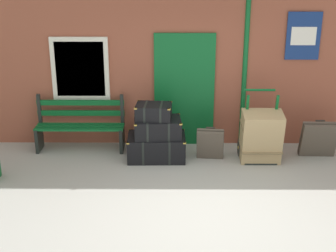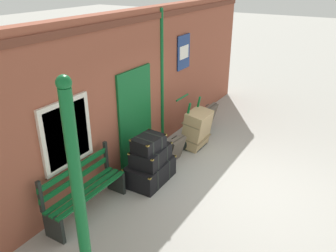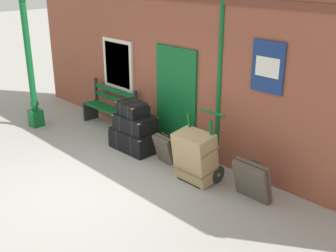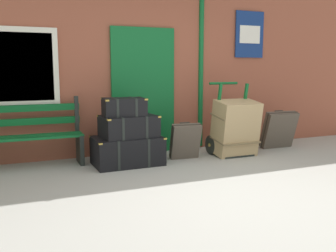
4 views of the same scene
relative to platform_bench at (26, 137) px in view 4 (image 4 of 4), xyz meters
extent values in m
plane|color=#A3A099|center=(2.10, -2.16, -0.44)|extent=(60.00, 60.00, 0.00)
cube|color=brown|center=(2.10, 0.44, 1.16)|extent=(10.40, 0.30, 3.20)
cube|color=#0F5B28|center=(1.90, 0.27, 0.61)|extent=(1.10, 0.05, 2.10)
cube|color=#093718|center=(1.90, 0.25, 0.61)|extent=(0.06, 0.02, 2.10)
cube|color=silver|center=(0.01, 0.27, 1.01)|extent=(1.04, 0.06, 1.16)
cube|color=silver|center=(0.01, 0.25, 1.01)|extent=(0.88, 0.02, 1.00)
cylinder|color=#0F5B28|center=(2.99, 0.29, 1.16)|extent=(0.09, 0.09, 3.14)
cube|color=navy|center=(3.98, 0.27, 1.61)|extent=(0.60, 0.02, 0.84)
cube|color=white|center=(3.98, 0.25, 1.61)|extent=(0.44, 0.01, 0.32)
cube|color=#0F5B28|center=(0.00, -0.20, 0.01)|extent=(1.60, 0.09, 0.04)
cube|color=#0F5B28|center=(0.00, -0.06, 0.01)|extent=(1.60, 0.09, 0.04)
cube|color=#0F5B28|center=(0.00, 0.08, 0.01)|extent=(1.60, 0.09, 0.04)
cube|color=#0F5B28|center=(0.00, 0.14, 0.21)|extent=(1.60, 0.05, 0.10)
cube|color=#0F5B28|center=(0.00, 0.14, 0.41)|extent=(1.60, 0.05, 0.10)
cube|color=black|center=(0.76, -0.06, -0.22)|extent=(0.06, 0.40, 0.45)
cube|color=black|center=(0.76, 0.14, 0.29)|extent=(0.06, 0.06, 0.56)
cube|color=black|center=(1.40, -0.41, -0.23)|extent=(1.01, 0.66, 0.42)
cube|color=black|center=(1.18, -0.42, -0.23)|extent=(0.05, 0.65, 0.43)
cube|color=black|center=(1.63, -0.41, -0.23)|extent=(0.05, 0.65, 0.43)
cube|color=#B79338|center=(0.93, -0.72, -0.04)|extent=(0.05, 0.05, 0.02)
cube|color=#B79338|center=(1.89, -0.70, -0.04)|extent=(0.05, 0.05, 0.02)
cube|color=#B79338|center=(0.92, -0.12, -0.04)|extent=(0.05, 0.05, 0.02)
cube|color=#B79338|center=(1.88, -0.10, -0.04)|extent=(0.05, 0.05, 0.02)
cube|color=silver|center=(1.40, -0.72, -0.23)|extent=(0.36, 0.01, 0.10)
cube|color=black|center=(1.43, -0.42, 0.14)|extent=(0.83, 0.59, 0.32)
cube|color=black|center=(1.25, -0.44, 0.14)|extent=(0.07, 0.55, 0.33)
cube|color=black|center=(1.61, -0.41, 0.14)|extent=(0.07, 0.55, 0.33)
cube|color=#B79338|center=(1.06, -0.70, 0.28)|extent=(0.05, 0.05, 0.02)
cube|color=#B79338|center=(1.82, -0.65, 0.28)|extent=(0.05, 0.05, 0.02)
cube|color=#B79338|center=(1.03, -0.20, 0.28)|extent=(0.05, 0.05, 0.02)
cube|color=#B79338|center=(1.79, -0.15, 0.28)|extent=(0.05, 0.05, 0.02)
cube|color=black|center=(1.36, -0.42, 0.43)|extent=(0.63, 0.48, 0.26)
cube|color=black|center=(1.22, -0.41, 0.43)|extent=(0.07, 0.45, 0.27)
cube|color=black|center=(1.49, -0.43, 0.43)|extent=(0.07, 0.45, 0.27)
cube|color=#B79338|center=(1.07, -0.60, 0.54)|extent=(0.05, 0.05, 0.02)
cube|color=#B79338|center=(1.62, -0.64, 0.54)|extent=(0.05, 0.05, 0.02)
cube|color=#B79338|center=(1.09, -0.20, 0.54)|extent=(0.05, 0.05, 0.02)
cube|color=#B79338|center=(1.65, -0.24, 0.54)|extent=(0.05, 0.05, 0.02)
cube|color=black|center=(3.21, -0.57, -0.43)|extent=(0.56, 0.28, 0.03)
cube|color=#0F5B28|center=(2.96, -0.37, 0.15)|extent=(0.04, 0.27, 1.19)
cube|color=#0F5B28|center=(3.46, -0.37, 0.15)|extent=(0.04, 0.27, 1.19)
cylinder|color=#0F5B28|center=(3.21, -0.14, 0.73)|extent=(0.54, 0.04, 0.04)
cylinder|color=black|center=(2.89, -0.31, -0.28)|extent=(0.04, 0.32, 0.32)
cylinder|color=#B79338|center=(2.89, -0.31, -0.28)|extent=(0.07, 0.06, 0.06)
cylinder|color=black|center=(3.53, -0.31, -0.28)|extent=(0.04, 0.32, 0.32)
cylinder|color=#B79338|center=(3.53, -0.31, -0.28)|extent=(0.07, 0.06, 0.06)
cube|color=tan|center=(3.21, -0.55, 0.02)|extent=(0.68, 0.56, 0.93)
cube|color=olive|center=(3.21, -0.55, -0.17)|extent=(0.70, 0.46, 0.09)
cube|color=olive|center=(3.21, -0.55, 0.22)|extent=(0.70, 0.46, 0.09)
cube|color=#51473D|center=(4.26, -0.34, -0.11)|extent=(0.62, 0.34, 0.68)
cylinder|color=#302A24|center=(4.26, -0.31, 0.23)|extent=(0.16, 0.03, 0.03)
cube|color=#2C2721|center=(4.26, -0.34, -0.11)|extent=(0.63, 0.22, 0.65)
cube|color=#51473D|center=(2.34, -0.45, -0.16)|extent=(0.49, 0.33, 0.58)
cylinder|color=#302A24|center=(2.34, -0.43, 0.14)|extent=(0.16, 0.04, 0.03)
cube|color=#2C2721|center=(2.34, -0.45, -0.16)|extent=(0.49, 0.23, 0.56)
camera|label=1|loc=(1.67, -8.29, 3.10)|focal=51.94mm
camera|label=2|loc=(-3.47, -3.74, 3.42)|focal=36.74mm
camera|label=3|loc=(7.66, -5.45, 3.12)|focal=44.93mm
camera|label=4|loc=(-0.18, -5.76, 0.98)|focal=40.47mm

